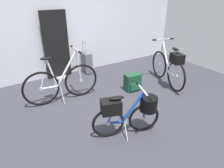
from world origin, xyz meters
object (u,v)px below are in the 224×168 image
object	(u,v)px
display_bike_left	(62,83)
display_bike_right	(169,66)
floor_banner_stand	(57,49)
rolling_suitcase	(87,62)
backpack_on_floor	(132,82)
folding_bike_foreground	(130,111)

from	to	relation	value
display_bike_left	display_bike_right	xyz separation A→B (m)	(2.28, -0.60, 0.06)
floor_banner_stand	rolling_suitcase	size ratio (longest dim) A/B	1.93
backpack_on_floor	floor_banner_stand	bearing A→B (deg)	125.67
folding_bike_foreground	backpack_on_floor	distance (m)	1.45
floor_banner_stand	display_bike_right	world-z (taller)	floor_banner_stand
display_bike_right	rolling_suitcase	xyz separation A→B (m)	(-1.26, 1.65, -0.16)
folding_bike_foreground	rolling_suitcase	distance (m)	2.61
folding_bike_foreground	backpack_on_floor	bearing A→B (deg)	50.49
rolling_suitcase	backpack_on_floor	xyz separation A→B (m)	(0.40, -1.45, -0.10)
display_bike_right	backpack_on_floor	distance (m)	0.92
floor_banner_stand	display_bike_left	bearing A→B (deg)	-105.29
folding_bike_foreground	display_bike_right	xyz separation A→B (m)	(1.78, 0.91, 0.05)
display_bike_left	rolling_suitcase	bearing A→B (deg)	45.88
rolling_suitcase	backpack_on_floor	world-z (taller)	rolling_suitcase
display_bike_left	display_bike_right	size ratio (longest dim) A/B	1.07
display_bike_left	backpack_on_floor	bearing A→B (deg)	-15.54
display_bike_left	backpack_on_floor	xyz separation A→B (m)	(1.42, -0.39, -0.20)
floor_banner_stand	backpack_on_floor	distance (m)	1.97
folding_bike_foreground	display_bike_right	world-z (taller)	display_bike_right
floor_banner_stand	display_bike_left	xyz separation A→B (m)	(-0.31, -1.15, -0.33)
folding_bike_foreground	floor_banner_stand	bearing A→B (deg)	94.17
folding_bike_foreground	backpack_on_floor	size ratio (longest dim) A/B	2.68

